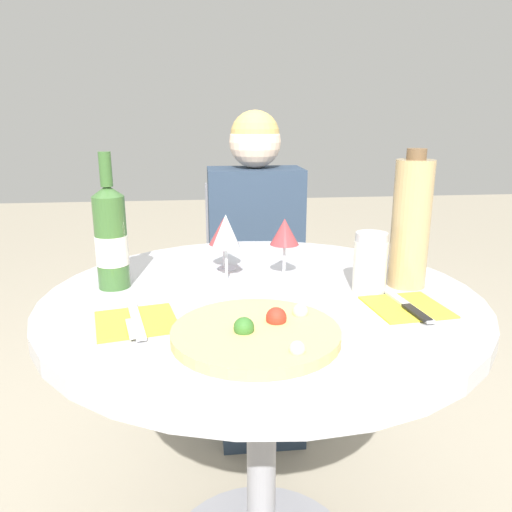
# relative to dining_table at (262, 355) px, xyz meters

# --- Properties ---
(dining_table) EXTENTS (0.97, 0.97, 0.76)m
(dining_table) POSITION_rel_dining_table_xyz_m (0.00, 0.00, 0.00)
(dining_table) COLOR gray
(dining_table) RESTS_ON ground_plane
(chair_behind_diner) EXTENTS (0.36, 0.36, 0.89)m
(chair_behind_diner) POSITION_rel_dining_table_xyz_m (0.07, 0.83, -0.17)
(chair_behind_diner) COLOR slate
(chair_behind_diner) RESTS_ON ground_plane
(seated_diner) EXTENTS (0.34, 0.43, 1.16)m
(seated_diner) POSITION_rel_dining_table_xyz_m (0.07, 0.69, -0.08)
(seated_diner) COLOR #28384C
(seated_diner) RESTS_ON ground_plane
(pizza_large) EXTENTS (0.30, 0.30, 0.05)m
(pizza_large) POSITION_rel_dining_table_xyz_m (-0.04, -0.24, 0.16)
(pizza_large) COLOR #DBB26B
(pizza_large) RESTS_ON dining_table
(wine_bottle) EXTENTS (0.07, 0.07, 0.31)m
(wine_bottle) POSITION_rel_dining_table_xyz_m (-0.33, 0.08, 0.27)
(wine_bottle) COLOR #38602D
(wine_bottle) RESTS_ON dining_table
(tall_carafe) EXTENTS (0.09, 0.09, 0.31)m
(tall_carafe) POSITION_rel_dining_table_xyz_m (0.34, 0.02, 0.30)
(tall_carafe) COLOR tan
(tall_carafe) RESTS_ON dining_table
(sugar_shaker) EXTENTS (0.07, 0.07, 0.14)m
(sugar_shaker) POSITION_rel_dining_table_xyz_m (0.24, -0.02, 0.22)
(sugar_shaker) COLOR silver
(sugar_shaker) RESTS_ON dining_table
(wine_glass_front_right) EXTENTS (0.07, 0.07, 0.15)m
(wine_glass_front_right) POSITION_rel_dining_table_xyz_m (0.07, 0.09, 0.27)
(wine_glass_front_right) COLOR silver
(wine_glass_front_right) RESTS_ON dining_table
(wine_glass_front_left) EXTENTS (0.07, 0.07, 0.16)m
(wine_glass_front_left) POSITION_rel_dining_table_xyz_m (-0.07, 0.09, 0.27)
(wine_glass_front_left) COLOR silver
(wine_glass_front_left) RESTS_ON dining_table
(wine_glass_back_left) EXTENTS (0.08, 0.08, 0.14)m
(wine_glass_back_left) POSITION_rel_dining_table_xyz_m (-0.07, 0.19, 0.25)
(wine_glass_back_left) COLOR silver
(wine_glass_back_left) RESTS_ON dining_table
(place_setting_left) EXTENTS (0.18, 0.19, 0.01)m
(place_setting_left) POSITION_rel_dining_table_xyz_m (-0.26, -0.14, 0.16)
(place_setting_left) COLOR yellow
(place_setting_left) RESTS_ON dining_table
(place_setting_right) EXTENTS (0.16, 0.19, 0.01)m
(place_setting_right) POSITION_rel_dining_table_xyz_m (0.29, -0.13, 0.16)
(place_setting_right) COLOR yellow
(place_setting_right) RESTS_ON dining_table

